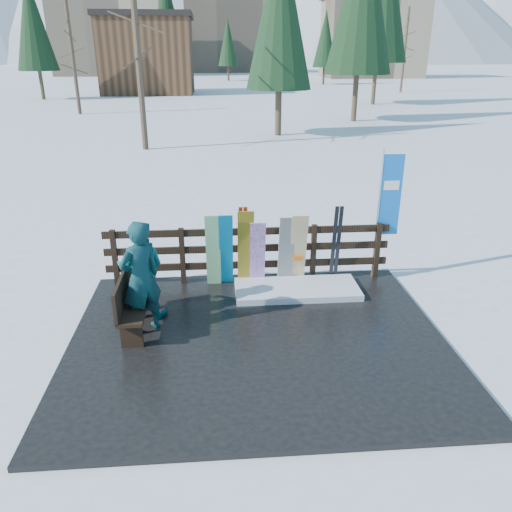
{
  "coord_description": "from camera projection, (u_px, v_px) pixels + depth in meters",
  "views": [
    {
      "loc": [
        -0.59,
        -6.93,
        4.33
      ],
      "look_at": [
        0.05,
        1.0,
        1.1
      ],
      "focal_mm": 35.0,
      "sensor_mm": 36.0,
      "label": 1
    }
  ],
  "objects": [
    {
      "name": "deck",
      "position": [
        258.0,
        340.0,
        8.06
      ],
      "size": [
        6.0,
        5.0,
        0.08
      ],
      "primitive_type": "cube",
      "color": "black",
      "rests_on": "ground"
    },
    {
      "name": "snowboard_5",
      "position": [
        298.0,
        249.0,
        9.67
      ],
      "size": [
        0.32,
        0.35,
        1.47
      ],
      "primitive_type": "cube",
      "rotation": [
        0.22,
        0.0,
        0.0
      ],
      "color": "white",
      "rests_on": "deck"
    },
    {
      "name": "resort_buildings",
      "position": [
        219.0,
        27.0,
        111.04
      ],
      "size": [
        73.0,
        87.6,
        22.6
      ],
      "color": "tan",
      "rests_on": "ground"
    },
    {
      "name": "snow_patch",
      "position": [
        297.0,
        289.0,
        9.57
      ],
      "size": [
        2.36,
        1.0,
        0.12
      ],
      "primitive_type": "cube",
      "color": "white",
      "rests_on": "deck"
    },
    {
      "name": "snowboard_0",
      "position": [
        226.0,
        250.0,
        9.56
      ],
      "size": [
        0.26,
        0.42,
        1.52
      ],
      "primitive_type": "cube",
      "rotation": [
        0.26,
        0.0,
        0.0
      ],
      "color": "#0383B8",
      "rests_on": "deck"
    },
    {
      "name": "rental_flag",
      "position": [
        387.0,
        200.0,
        9.72
      ],
      "size": [
        0.45,
        0.04,
        2.6
      ],
      "color": "silver",
      "rests_on": "deck"
    },
    {
      "name": "person_back",
      "position": [
        141.0,
        269.0,
        8.47
      ],
      "size": [
        0.93,
        0.78,
        1.71
      ],
      "primitive_type": "imported",
      "rotation": [
        0.0,
        0.0,
        2.98
      ],
      "color": "#0D6669",
      "rests_on": "deck"
    },
    {
      "name": "trees",
      "position": [
        255.0,
        35.0,
        49.77
      ],
      "size": [
        42.13,
        68.84,
        14.42
      ],
      "color": "#382B1E",
      "rests_on": "ground"
    },
    {
      "name": "bench",
      "position": [
        131.0,
        300.0,
        8.15
      ],
      "size": [
        0.4,
        1.5,
        0.97
      ],
      "color": "black",
      "rests_on": "deck"
    },
    {
      "name": "ground",
      "position": [
        258.0,
        342.0,
        8.08
      ],
      "size": [
        700.0,
        700.0,
        0.0
      ],
      "primitive_type": "plane",
      "color": "white",
      "rests_on": "ground"
    },
    {
      "name": "person_front",
      "position": [
        141.0,
        278.0,
        7.92
      ],
      "size": [
        0.82,
        0.78,
        1.89
      ],
      "primitive_type": "imported",
      "rotation": [
        0.0,
        0.0,
        3.78
      ],
      "color": "#135748",
      "rests_on": "deck"
    },
    {
      "name": "ski_pair_b",
      "position": [
        336.0,
        244.0,
        9.77
      ],
      "size": [
        0.17,
        0.22,
        1.59
      ],
      "color": "black",
      "rests_on": "deck"
    },
    {
      "name": "snowboard_4",
      "position": [
        286.0,
        251.0,
        9.66
      ],
      "size": [
        0.3,
        0.31,
        1.43
      ],
      "primitive_type": "cube",
      "rotation": [
        0.19,
        0.0,
        0.0
      ],
      "color": "black",
      "rests_on": "deck"
    },
    {
      "name": "snowboard_1",
      "position": [
        213.0,
        251.0,
        9.54
      ],
      "size": [
        0.28,
        0.31,
        1.5
      ],
      "primitive_type": "cube",
      "rotation": [
        0.19,
        0.0,
        0.0
      ],
      "color": "white",
      "rests_on": "deck"
    },
    {
      "name": "fence",
      "position": [
        249.0,
        250.0,
        9.83
      ],
      "size": [
        5.6,
        0.1,
        1.15
      ],
      "color": "black",
      "rests_on": "deck"
    },
    {
      "name": "snowboard_3",
      "position": [
        258.0,
        254.0,
        9.64
      ],
      "size": [
        0.29,
        0.27,
        1.34
      ],
      "primitive_type": "cube",
      "rotation": [
        0.19,
        0.0,
        0.0
      ],
      "color": "white",
      "rests_on": "deck"
    },
    {
      "name": "ski_pair_a",
      "position": [
        243.0,
        246.0,
        9.63
      ],
      "size": [
        0.16,
        0.23,
        1.62
      ],
      "color": "maroon",
      "rests_on": "deck"
    },
    {
      "name": "snowboard_2",
      "position": [
        246.0,
        248.0,
        9.58
      ],
      "size": [
        0.31,
        0.31,
        1.57
      ],
      "primitive_type": "cube",
      "rotation": [
        0.18,
        0.0,
        0.0
      ],
      "color": "yellow",
      "rests_on": "deck"
    }
  ]
}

